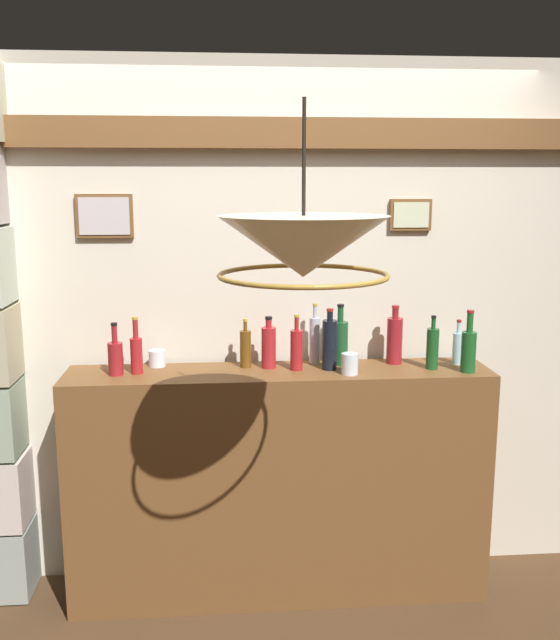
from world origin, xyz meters
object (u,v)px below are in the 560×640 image
at_px(liquor_bottle_tequila, 469,349).
at_px(liquor_bottle_whiskey, 315,339).
at_px(glass_tumbler_rocks, 350,364).
at_px(glass_tumbler_highball, 157,358).
at_px(liquor_bottle_port, 115,357).
at_px(liquor_bottle_rum, 340,341).
at_px(liquor_bottle_rye, 245,348).
at_px(liquor_bottle_bourbon, 458,347).
at_px(liquor_bottle_mezcal, 296,349).
at_px(liquor_bottle_scotch, 269,346).
at_px(liquor_bottle_amaro, 330,344).
at_px(pendant_lamp, 303,249).
at_px(liquor_bottle_vodka, 136,353).
at_px(liquor_bottle_sherry, 432,348).
at_px(liquor_bottle_gin, 395,339).

relative_size(liquor_bottle_tequila, liquor_bottle_whiskey, 0.99).
xyz_separation_m(glass_tumbler_rocks, glass_tumbler_highball, (-0.89, 0.21, -0.01)).
xyz_separation_m(liquor_bottle_port, glass_tumbler_rocks, (1.06, -0.08, -0.04)).
height_order(liquor_bottle_port, liquor_bottle_rum, liquor_bottle_rum).
xyz_separation_m(liquor_bottle_rye, glass_tumbler_rocks, (0.47, -0.16, -0.04)).
relative_size(liquor_bottle_bourbon, liquor_bottle_whiskey, 0.74).
relative_size(glass_tumbler_rocks, glass_tumbler_highball, 1.22).
bearing_deg(glass_tumbler_rocks, liquor_bottle_mezcal, 158.25).
distance_m(liquor_bottle_port, liquor_bottle_scotch, 0.70).
bearing_deg(liquor_bottle_port, liquor_bottle_tequila, -2.93).
distance_m(liquor_bottle_tequila, liquor_bottle_amaro, 0.64).
xyz_separation_m(glass_tumbler_highball, pendant_lamp, (0.57, -1.07, 0.61)).
bearing_deg(liquor_bottle_bourbon, glass_tumbler_highball, 177.01).
bearing_deg(pendant_lamp, liquor_bottle_vodka, 124.40).
height_order(liquor_bottle_tequila, glass_tumbler_highball, liquor_bottle_tequila).
height_order(liquor_bottle_scotch, liquor_bottle_amaro, liquor_bottle_amaro).
relative_size(liquor_bottle_sherry, liquor_bottle_mezcal, 0.97).
bearing_deg(liquor_bottle_scotch, liquor_bottle_gin, 3.15).
distance_m(liquor_bottle_port, liquor_bottle_amaro, 0.98).
xyz_separation_m(liquor_bottle_port, pendant_lamp, (0.74, -0.93, 0.57)).
distance_m(liquor_bottle_vodka, liquor_bottle_scotch, 0.61).
height_order(liquor_bottle_vodka, liquor_bottle_gin, liquor_bottle_gin).
relative_size(liquor_bottle_vodka, liquor_bottle_rum, 0.90).
height_order(liquor_bottle_mezcal, glass_tumbler_rocks, liquor_bottle_mezcal).
bearing_deg(pendant_lamp, liquor_bottle_sherry, 52.04).
bearing_deg(liquor_bottle_mezcal, liquor_bottle_bourbon, 3.19).
relative_size(liquor_bottle_sherry, liquor_bottle_whiskey, 0.86).
bearing_deg(liquor_bottle_sherry, liquor_bottle_bourbon, 26.96).
xyz_separation_m(liquor_bottle_vodka, liquor_bottle_gin, (1.22, 0.08, 0.02)).
bearing_deg(liquor_bottle_vodka, liquor_bottle_rye, 8.00).
distance_m(glass_tumbler_rocks, glass_tumbler_highball, 0.91).
height_order(liquor_bottle_sherry, liquor_bottle_scotch, liquor_bottle_sherry).
distance_m(liquor_bottle_rum, liquor_bottle_whiskey, 0.12).
height_order(liquor_bottle_port, liquor_bottle_gin, liquor_bottle_gin).
distance_m(liquor_bottle_vodka, liquor_bottle_mezcal, 0.73).
distance_m(liquor_bottle_scotch, liquor_bottle_whiskey, 0.24).
distance_m(liquor_bottle_rum, liquor_bottle_mezcal, 0.23).
relative_size(liquor_bottle_mezcal, pendant_lamp, 0.48).
xyz_separation_m(liquor_bottle_scotch, glass_tumbler_highball, (-0.53, 0.07, -0.06)).
relative_size(liquor_bottle_port, liquor_bottle_amaro, 0.84).
bearing_deg(liquor_bottle_bourbon, liquor_bottle_rye, 178.47).
bearing_deg(liquor_bottle_amaro, liquor_bottle_mezcal, 178.83).
height_order(liquor_bottle_bourbon, pendant_lamp, pendant_lamp).
bearing_deg(liquor_bottle_rye, liquor_bottle_scotch, -10.19).
distance_m(liquor_bottle_port, liquor_bottle_rye, 0.60).
distance_m(liquor_bottle_scotch, liquor_bottle_amaro, 0.29).
height_order(liquor_bottle_scotch, liquor_bottle_whiskey, liquor_bottle_whiskey).
height_order(liquor_bottle_tequila, liquor_bottle_amaro, same).
bearing_deg(liquor_bottle_whiskey, liquor_bottle_mezcal, -131.20).
relative_size(liquor_bottle_scotch, pendant_lamp, 0.44).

